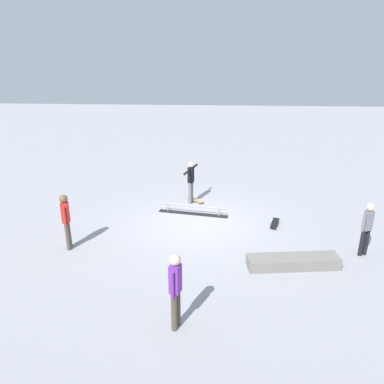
% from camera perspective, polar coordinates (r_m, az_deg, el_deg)
% --- Properties ---
extents(ground_plane, '(60.00, 60.00, 0.00)m').
position_cam_1_polar(ground_plane, '(12.05, 0.90, -4.85)').
color(ground_plane, '#9E9EA3').
extents(grind_rail, '(2.45, 0.63, 0.32)m').
position_cam_1_polar(grind_rail, '(12.66, 0.15, -2.87)').
color(grind_rail, black).
rests_on(grind_rail, ground_plane).
extents(skate_ledge, '(2.42, 0.83, 0.31)m').
position_cam_1_polar(skate_ledge, '(9.98, 15.52, -10.47)').
color(skate_ledge, gray).
rests_on(skate_ledge, ground_plane).
extents(skater_main, '(0.45, 1.25, 1.60)m').
position_cam_1_polar(skater_main, '(13.33, -0.18, 2.00)').
color(skater_main, slate).
rests_on(skater_main, ground_plane).
extents(skateboard_main, '(0.72, 0.69, 0.09)m').
position_cam_1_polar(skateboard_main, '(13.73, 0.42, -1.22)').
color(skateboard_main, tan).
rests_on(skateboard_main, ground_plane).
extents(bystander_grey_shirt, '(0.34, 0.24, 1.54)m').
position_cam_1_polar(bystander_grey_shirt, '(10.90, 25.66, -4.88)').
color(bystander_grey_shirt, black).
rests_on(bystander_grey_shirt, ground_plane).
extents(bystander_purple_shirt, '(0.25, 0.38, 1.68)m').
position_cam_1_polar(bystander_purple_shirt, '(7.33, -2.60, -14.67)').
color(bystander_purple_shirt, brown).
rests_on(bystander_purple_shirt, ground_plane).
extents(bystander_red_shirt, '(0.23, 0.37, 1.64)m').
position_cam_1_polar(bystander_red_shirt, '(10.73, -19.08, -3.98)').
color(bystander_red_shirt, brown).
rests_on(bystander_red_shirt, ground_plane).
extents(loose_skateboard_black, '(0.42, 0.82, 0.09)m').
position_cam_1_polar(loose_skateboard_black, '(12.17, 12.79, -4.75)').
color(loose_skateboard_black, black).
rests_on(loose_skateboard_black, ground_plane).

